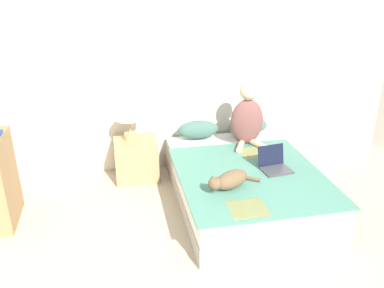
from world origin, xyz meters
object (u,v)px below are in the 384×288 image
at_px(nightstand, 136,159).
at_px(table_lamp, 129,112).
at_px(cat_tabby, 229,180).
at_px(pillow_far, 248,126).
at_px(bookshelf, 0,180).
at_px(laptop_open, 274,165).
at_px(pillow_near, 198,130).
at_px(bed, 244,184).
at_px(person_sitting, 247,118).

height_order(nightstand, table_lamp, table_lamp).
bearing_deg(cat_tabby, pillow_far, -141.62).
height_order(cat_tabby, nightstand, cat_tabby).
bearing_deg(bookshelf, nightstand, 25.90).
xyz_separation_m(laptop_open, bookshelf, (-2.79, 0.26, -0.02)).
height_order(pillow_far, nightstand, pillow_far).
distance_m(cat_tabby, table_lamp, 1.55).
bearing_deg(pillow_near, laptop_open, -59.07).
bearing_deg(nightstand, cat_tabby, -56.73).
relative_size(pillow_near, cat_tabby, 0.90).
bearing_deg(cat_tabby, bookshelf, -40.35).
xyz_separation_m(cat_tabby, table_lamp, (-0.86, 1.25, 0.33)).
bearing_deg(table_lamp, nightstand, -12.81).
xyz_separation_m(bed, bookshelf, (-2.51, 0.13, 0.25)).
bearing_deg(pillow_far, table_lamp, -177.45).
bearing_deg(cat_tabby, pillow_near, -115.16).
bearing_deg(cat_tabby, nightstand, -82.76).
relative_size(cat_tabby, nightstand, 1.13).
distance_m(pillow_far, laptop_open, 1.02).
relative_size(bed, laptop_open, 6.08).
bearing_deg(pillow_near, cat_tabby, -89.12).
height_order(bed, pillow_far, pillow_far).
bearing_deg(pillow_near, table_lamp, -175.50).
height_order(laptop_open, nightstand, laptop_open).
xyz_separation_m(laptop_open, table_lamp, (-1.45, 0.95, 0.37)).
height_order(pillow_far, cat_tabby, pillow_far).
bearing_deg(laptop_open, table_lamp, 138.77).
bearing_deg(table_lamp, bed, -34.86).
relative_size(nightstand, table_lamp, 1.07).
bearing_deg(bookshelf, person_sitting, 9.72).
distance_m(pillow_far, table_lamp, 1.53).
distance_m(pillow_near, person_sitting, 0.64).
distance_m(pillow_far, cat_tabby, 1.46).
distance_m(nightstand, bookshelf, 1.56).
relative_size(pillow_far, table_lamp, 1.08).
bearing_deg(nightstand, person_sitting, -9.00).
bearing_deg(bed, person_sitting, 70.48).
xyz_separation_m(cat_tabby, laptop_open, (0.59, 0.30, -0.04)).
height_order(person_sitting, cat_tabby, person_sitting).
xyz_separation_m(bed, nightstand, (-1.12, 0.80, 0.04)).
height_order(person_sitting, bookshelf, person_sitting).
relative_size(bed, person_sitting, 2.68).
xyz_separation_m(pillow_far, person_sitting, (-0.11, -0.29, 0.22)).
distance_m(person_sitting, laptop_open, 0.78).
distance_m(pillow_far, bookshelf, 2.93).
bearing_deg(pillow_far, bookshelf, -165.10).
relative_size(pillow_near, bookshelf, 0.55).
bearing_deg(pillow_near, pillow_far, 0.00).
relative_size(pillow_near, person_sitting, 0.68).
relative_size(laptop_open, nightstand, 0.66).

